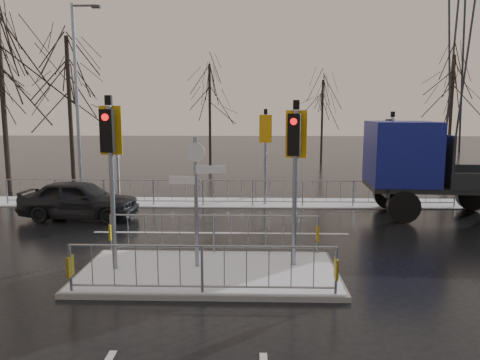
{
  "coord_description": "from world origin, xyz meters",
  "views": [
    {
      "loc": [
        1.03,
        -10.43,
        3.82
      ],
      "look_at": [
        0.64,
        3.06,
        1.8
      ],
      "focal_mm": 35.0,
      "sensor_mm": 36.0,
      "label": 1
    }
  ],
  "objects_px": {
    "flatbed_truck": "(430,166)",
    "traffic_island": "(208,259)",
    "car_far_lane": "(79,199)",
    "street_lamp_left": "(78,94)"
  },
  "relations": [
    {
      "from": "car_far_lane",
      "to": "street_lamp_left",
      "type": "relative_size",
      "value": 0.5
    },
    {
      "from": "street_lamp_left",
      "to": "traffic_island",
      "type": "bearing_deg",
      "value": -55.93
    },
    {
      "from": "car_far_lane",
      "to": "flatbed_truck",
      "type": "height_order",
      "value": "flatbed_truck"
    },
    {
      "from": "traffic_island",
      "to": "car_far_lane",
      "type": "relative_size",
      "value": 1.46
    },
    {
      "from": "traffic_island",
      "to": "flatbed_truck",
      "type": "xyz_separation_m",
      "value": [
        7.41,
        6.46,
        1.43
      ]
    },
    {
      "from": "traffic_island",
      "to": "street_lamp_left",
      "type": "bearing_deg",
      "value": 124.07
    },
    {
      "from": "traffic_island",
      "to": "car_far_lane",
      "type": "xyz_separation_m",
      "value": [
        -5.11,
        5.59,
        0.31
      ]
    },
    {
      "from": "flatbed_truck",
      "to": "street_lamp_left",
      "type": "distance_m",
      "value": 14.4
    },
    {
      "from": "flatbed_truck",
      "to": "traffic_island",
      "type": "bearing_deg",
      "value": -138.91
    },
    {
      "from": "traffic_island",
      "to": "street_lamp_left",
      "type": "relative_size",
      "value": 0.73
    }
  ]
}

